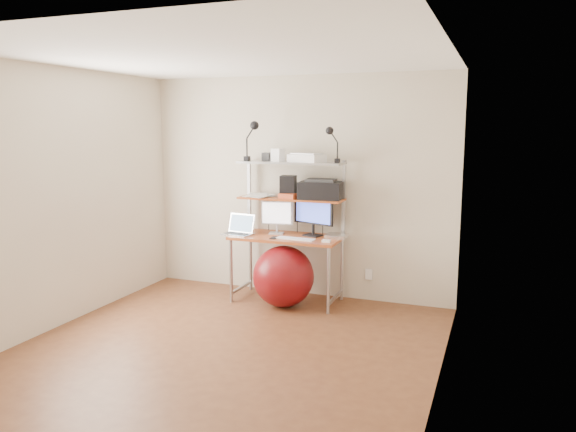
{
  "coord_description": "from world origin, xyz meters",
  "views": [
    {
      "loc": [
        2.16,
        -4.22,
        1.93
      ],
      "look_at": [
        0.12,
        1.15,
        1.01
      ],
      "focal_mm": 35.0,
      "sensor_mm": 36.0,
      "label": 1
    }
  ],
  "objects_px": {
    "monitor_black": "(313,212)",
    "laptop": "(240,230)",
    "printer": "(321,190)",
    "exercise_ball": "(283,276)",
    "monitor_silver": "(277,215)"
  },
  "relations": [
    {
      "from": "monitor_black",
      "to": "exercise_ball",
      "type": "distance_m",
      "value": 0.77
    },
    {
      "from": "monitor_black",
      "to": "laptop",
      "type": "distance_m",
      "value": 0.85
    },
    {
      "from": "monitor_silver",
      "to": "laptop",
      "type": "distance_m",
      "value": 0.45
    },
    {
      "from": "printer",
      "to": "monitor_black",
      "type": "bearing_deg",
      "value": -173.46
    },
    {
      "from": "laptop",
      "to": "printer",
      "type": "distance_m",
      "value": 1.02
    },
    {
      "from": "laptop",
      "to": "monitor_black",
      "type": "bearing_deg",
      "value": 23.7
    },
    {
      "from": "monitor_silver",
      "to": "laptop",
      "type": "bearing_deg",
      "value": -166.45
    },
    {
      "from": "monitor_silver",
      "to": "laptop",
      "type": "relative_size",
      "value": 1.11
    },
    {
      "from": "monitor_black",
      "to": "printer",
      "type": "relative_size",
      "value": 1.06
    },
    {
      "from": "monitor_silver",
      "to": "laptop",
      "type": "xyz_separation_m",
      "value": [
        -0.38,
        -0.18,
        -0.16
      ]
    },
    {
      "from": "printer",
      "to": "exercise_ball",
      "type": "height_order",
      "value": "printer"
    },
    {
      "from": "monitor_silver",
      "to": "exercise_ball",
      "type": "bearing_deg",
      "value": -68.5
    },
    {
      "from": "monitor_black",
      "to": "printer",
      "type": "distance_m",
      "value": 0.27
    },
    {
      "from": "exercise_ball",
      "to": "laptop",
      "type": "bearing_deg",
      "value": 170.2
    },
    {
      "from": "monitor_black",
      "to": "laptop",
      "type": "bearing_deg",
      "value": -145.53
    }
  ]
}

